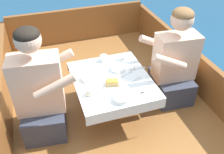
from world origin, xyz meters
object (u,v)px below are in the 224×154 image
object	(u,v)px
coffee_cup_starboard	(123,58)
person_port	(41,94)
person_starboard	(174,65)
tin_can	(89,92)
sandwich	(112,83)
coffee_cup_port	(104,58)

from	to	relation	value
coffee_cup_starboard	person_port	bearing A→B (deg)	-159.44
person_starboard	tin_can	xyz separation A→B (m)	(-0.90, -0.16, 0.02)
person_starboard	coffee_cup_starboard	size ratio (longest dim) A/B	9.51
coffee_cup_starboard	tin_can	distance (m)	0.63
sandwich	coffee_cup_port	xyz separation A→B (m)	(0.05, 0.41, 0.00)
person_port	coffee_cup_starboard	bearing A→B (deg)	27.73
person_starboard	coffee_cup_port	bearing A→B (deg)	-21.07
person_starboard	sandwich	world-z (taller)	person_starboard
coffee_cup_starboard	person_starboard	bearing A→B (deg)	-30.99
person_port	person_starboard	xyz separation A→B (m)	(1.30, 0.05, -0.01)
tin_can	coffee_cup_port	bearing A→B (deg)	60.04
person_port	tin_can	size ratio (longest dim) A/B	15.24
tin_can	person_port	bearing A→B (deg)	164.44
sandwich	tin_can	world-z (taller)	sandwich
sandwich	tin_can	size ratio (longest dim) A/B	1.98
person_starboard	coffee_cup_starboard	distance (m)	0.52
person_starboard	coffee_cup_starboard	bearing A→B (deg)	-26.24
person_port	tin_can	world-z (taller)	person_port
person_port	tin_can	bearing A→B (deg)	-8.38
coffee_cup_port	person_starboard	bearing A→B (deg)	-25.81
person_port	coffee_cup_port	distance (m)	0.76
sandwich	coffee_cup_port	world-z (taller)	coffee_cup_port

